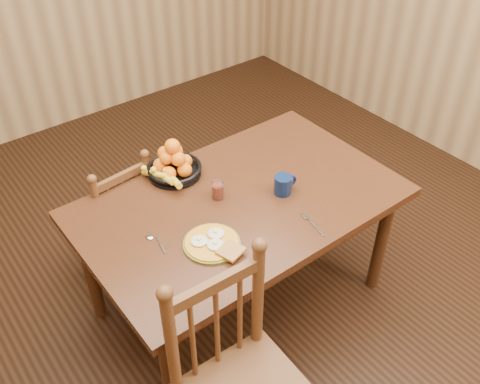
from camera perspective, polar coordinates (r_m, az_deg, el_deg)
room at (r=2.35m, az=-0.00°, el=10.53°), size 4.52×5.02×2.72m
dining_table at (r=2.74m, az=-0.00°, el=-2.20°), size 1.60×1.00×0.75m
chair_far at (r=3.16m, az=-12.97°, el=-2.74°), size 0.42×0.41×0.86m
breakfast_plate at (r=2.44m, az=-2.92°, el=-5.46°), size 0.26×0.30×0.04m
fork at (r=2.57m, az=7.70°, el=-3.31°), size 0.05×0.18×0.00m
spoon at (r=2.49m, az=-9.23°, el=-4.98°), size 0.05×0.16×0.01m
coffee_mug at (r=2.71m, az=4.67°, el=0.81°), size 0.13×0.09×0.10m
juice_glass at (r=2.67m, az=-2.38°, el=0.14°), size 0.06×0.06×0.09m
fruit_bowl at (r=2.83m, az=-7.17°, el=2.91°), size 0.32×0.32×0.22m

